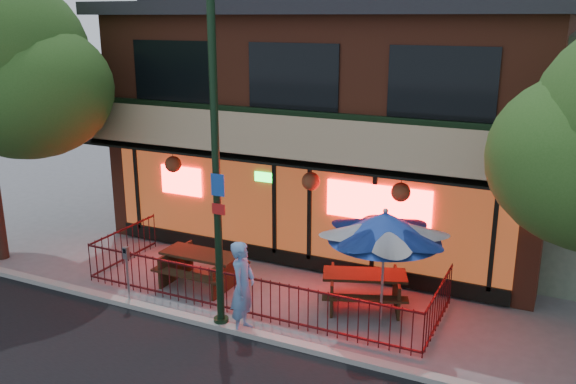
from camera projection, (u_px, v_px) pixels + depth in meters
name	position (u px, v px, depth m)	size (l,w,h in m)	color
ground	(231.00, 318.00, 13.43)	(80.00, 80.00, 0.00)	gray
curb	(219.00, 326.00, 12.98)	(80.00, 0.25, 0.12)	#999993
restaurant_building	(348.00, 95.00, 18.45)	(12.96, 9.49, 8.05)	brown
patio_fence	(242.00, 283.00, 13.69)	(8.44, 2.62, 1.00)	#3E0D10
street_light	(217.00, 185.00, 12.21)	(0.43, 0.32, 7.00)	black
picnic_table_left	(201.00, 264.00, 15.00)	(1.95, 1.49, 0.83)	#352313
picnic_table_right	(364.00, 285.00, 13.86)	(2.27, 2.01, 0.80)	black
patio_umbrella	(385.00, 227.00, 12.44)	(2.33, 2.33, 2.66)	gray
pedestrian	(243.00, 287.00, 12.63)	(0.73, 0.48, 2.00)	#6593CB
parking_meter_near	(127.00, 266.00, 13.85)	(0.13, 0.11, 1.40)	gray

